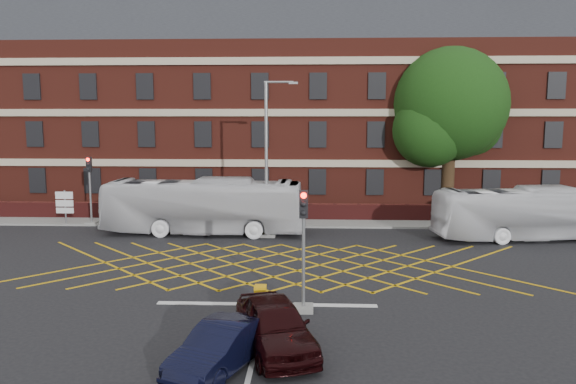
{
  "coord_description": "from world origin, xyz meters",
  "views": [
    {
      "loc": [
        1.63,
        -23.06,
        6.81
      ],
      "look_at": [
        0.56,
        1.5,
        3.45
      ],
      "focal_mm": 35.0,
      "sensor_mm": 36.0,
      "label": 1
    }
  ],
  "objects_px": {
    "car_navy": "(221,347)",
    "traffic_light_near": "(303,262)",
    "bus_left": "(204,206)",
    "street_lamp": "(268,184)",
    "bus_right": "(529,213)",
    "utility_cabinet": "(260,298)",
    "traffic_light_far": "(91,197)",
    "deciduous_tree": "(449,112)",
    "car_maroon": "(275,325)",
    "direction_signs": "(65,204)"
  },
  "relations": [
    {
      "from": "direction_signs",
      "to": "utility_cabinet",
      "type": "distance_m",
      "value": 20.14
    },
    {
      "from": "bus_right",
      "to": "direction_signs",
      "type": "relative_size",
      "value": 4.76
    },
    {
      "from": "utility_cabinet",
      "to": "bus_right",
      "type": "bearing_deg",
      "value": 41.25
    },
    {
      "from": "bus_left",
      "to": "utility_cabinet",
      "type": "distance_m",
      "value": 13.58
    },
    {
      "from": "bus_right",
      "to": "traffic_light_far",
      "type": "relative_size",
      "value": 2.45
    },
    {
      "from": "car_navy",
      "to": "utility_cabinet",
      "type": "xyz_separation_m",
      "value": [
        0.64,
        4.6,
        -0.18
      ]
    },
    {
      "from": "deciduous_tree",
      "to": "utility_cabinet",
      "type": "xyz_separation_m",
      "value": [
        -11.1,
        -20.06,
        -6.58
      ]
    },
    {
      "from": "bus_right",
      "to": "deciduous_tree",
      "type": "bearing_deg",
      "value": 10.65
    },
    {
      "from": "deciduous_tree",
      "to": "direction_signs",
      "type": "relative_size",
      "value": 5.19
    },
    {
      "from": "traffic_light_near",
      "to": "street_lamp",
      "type": "relative_size",
      "value": 0.49
    },
    {
      "from": "bus_left",
      "to": "street_lamp",
      "type": "distance_m",
      "value": 4.01
    },
    {
      "from": "street_lamp",
      "to": "direction_signs",
      "type": "bearing_deg",
      "value": 168.54
    },
    {
      "from": "bus_left",
      "to": "utility_cabinet",
      "type": "bearing_deg",
      "value": -159.04
    },
    {
      "from": "bus_right",
      "to": "traffic_light_near",
      "type": "relative_size",
      "value": 2.45
    },
    {
      "from": "traffic_light_far",
      "to": "bus_left",
      "type": "bearing_deg",
      "value": -16.61
    },
    {
      "from": "deciduous_tree",
      "to": "street_lamp",
      "type": "height_order",
      "value": "deciduous_tree"
    },
    {
      "from": "car_maroon",
      "to": "deciduous_tree",
      "type": "relative_size",
      "value": 0.39
    },
    {
      "from": "bus_left",
      "to": "car_navy",
      "type": "bearing_deg",
      "value": -165.87
    },
    {
      "from": "bus_right",
      "to": "car_maroon",
      "type": "bearing_deg",
      "value": 131.99
    },
    {
      "from": "traffic_light_far",
      "to": "utility_cabinet",
      "type": "bearing_deg",
      "value": -51.43
    },
    {
      "from": "street_lamp",
      "to": "utility_cabinet",
      "type": "bearing_deg",
      "value": -86.7
    },
    {
      "from": "bus_right",
      "to": "car_navy",
      "type": "height_order",
      "value": "bus_right"
    },
    {
      "from": "car_maroon",
      "to": "street_lamp",
      "type": "height_order",
      "value": "street_lamp"
    },
    {
      "from": "bus_left",
      "to": "bus_right",
      "type": "xyz_separation_m",
      "value": [
        18.19,
        -0.73,
        -0.16
      ]
    },
    {
      "from": "car_navy",
      "to": "traffic_light_near",
      "type": "height_order",
      "value": "traffic_light_near"
    },
    {
      "from": "direction_signs",
      "to": "utility_cabinet",
      "type": "relative_size",
      "value": 2.42
    },
    {
      "from": "bus_left",
      "to": "street_lamp",
      "type": "relative_size",
      "value": 1.34
    },
    {
      "from": "bus_right",
      "to": "direction_signs",
      "type": "bearing_deg",
      "value": 76.51
    },
    {
      "from": "traffic_light_far",
      "to": "bus_right",
      "type": "bearing_deg",
      "value": -6.61
    },
    {
      "from": "car_navy",
      "to": "deciduous_tree",
      "type": "height_order",
      "value": "deciduous_tree"
    },
    {
      "from": "traffic_light_far",
      "to": "utility_cabinet",
      "type": "distance_m",
      "value": 19.28
    },
    {
      "from": "street_lamp",
      "to": "bus_left",
      "type": "bearing_deg",
      "value": 171.77
    },
    {
      "from": "traffic_light_far",
      "to": "street_lamp",
      "type": "distance_m",
      "value": 11.69
    },
    {
      "from": "car_maroon",
      "to": "direction_signs",
      "type": "relative_size",
      "value": 2.02
    },
    {
      "from": "deciduous_tree",
      "to": "car_navy",
      "type": "bearing_deg",
      "value": -115.46
    },
    {
      "from": "bus_right",
      "to": "traffic_light_far",
      "type": "height_order",
      "value": "traffic_light_far"
    },
    {
      "from": "bus_left",
      "to": "car_maroon",
      "type": "distance_m",
      "value": 16.88
    },
    {
      "from": "car_navy",
      "to": "traffic_light_near",
      "type": "distance_m",
      "value": 5.23
    },
    {
      "from": "car_navy",
      "to": "traffic_light_far",
      "type": "bearing_deg",
      "value": 142.02
    },
    {
      "from": "bus_right",
      "to": "car_navy",
      "type": "bearing_deg",
      "value": 131.53
    },
    {
      "from": "bus_left",
      "to": "car_maroon",
      "type": "relative_size",
      "value": 2.62
    },
    {
      "from": "traffic_light_near",
      "to": "bus_right",
      "type": "bearing_deg",
      "value": 44.49
    },
    {
      "from": "traffic_light_far",
      "to": "direction_signs",
      "type": "height_order",
      "value": "traffic_light_far"
    },
    {
      "from": "bus_left",
      "to": "street_lamp",
      "type": "height_order",
      "value": "street_lamp"
    },
    {
      "from": "bus_left",
      "to": "bus_right",
      "type": "distance_m",
      "value": 18.2
    },
    {
      "from": "car_navy",
      "to": "street_lamp",
      "type": "xyz_separation_m",
      "value": [
        -0.07,
        16.84,
        2.33
      ]
    },
    {
      "from": "car_maroon",
      "to": "utility_cabinet",
      "type": "bearing_deg",
      "value": 84.38
    },
    {
      "from": "deciduous_tree",
      "to": "traffic_light_far",
      "type": "bearing_deg",
      "value": -167.72
    },
    {
      "from": "bus_left",
      "to": "car_navy",
      "type": "height_order",
      "value": "bus_left"
    },
    {
      "from": "street_lamp",
      "to": "traffic_light_far",
      "type": "bearing_deg",
      "value": 166.1
    }
  ]
}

